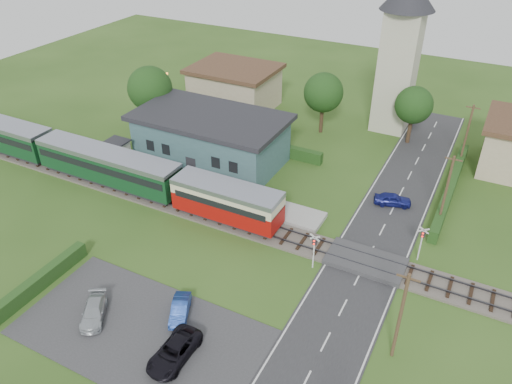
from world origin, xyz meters
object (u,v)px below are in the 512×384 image
at_px(train, 84,158).
at_px(pedestrian_near, 225,184).
at_px(crossing_signal_near, 314,246).
at_px(car_park_silver, 94,311).
at_px(equipment_hut, 117,152).
at_px(church_tower, 401,45).
at_px(crossing_signal_far, 422,239).
at_px(car_park_dark, 174,352).
at_px(house_west, 235,87).
at_px(pedestrian_far, 145,167).
at_px(car_on_road, 393,199).
at_px(station_building, 211,138).
at_px(car_park_blue, 180,310).

distance_m(train, pedestrian_near, 15.00).
xyz_separation_m(crossing_signal_near, car_park_silver, (-11.64, -12.02, -1.53)).
xyz_separation_m(equipment_hut, train, (-1.57, -3.20, 0.43)).
relative_size(church_tower, crossing_signal_far, 5.37).
xyz_separation_m(crossing_signal_near, car_park_dark, (-4.57, -12.33, -1.46)).
relative_size(house_west, crossing_signal_far, 3.30).
height_order(train, car_park_dark, train).
bearing_deg(pedestrian_far, house_west, 6.30).
bearing_deg(pedestrian_near, train, 19.50).
xyz_separation_m(train, car_on_road, (29.30, 9.31, -1.54)).
bearing_deg(crossing_signal_near, car_on_road, 74.11).
relative_size(house_west, car_park_dark, 2.50).
distance_m(equipment_hut, crossing_signal_near, 25.04).
xyz_separation_m(crossing_signal_far, pedestrian_near, (-18.58, 0.98, -0.78)).
xyz_separation_m(house_west, pedestrian_far, (0.95, -20.39, -1.47)).
relative_size(pedestrian_near, pedestrian_far, 1.05).
height_order(car_on_road, car_park_dark, car_park_dark).
bearing_deg(car_park_dark, equipment_hut, 136.96).
bearing_deg(pedestrian_far, church_tower, -35.54).
distance_m(church_tower, pedestrian_far, 31.45).
xyz_separation_m(crossing_signal_near, pedestrian_far, (-20.45, 5.02, -0.82)).
relative_size(house_west, pedestrian_near, 5.91).
height_order(train, crossing_signal_near, train).
height_order(church_tower, pedestrian_near, church_tower).
distance_m(station_building, car_park_dark, 26.59).
height_order(car_park_dark, pedestrian_near, pedestrian_near).
relative_size(equipment_hut, house_west, 0.24).
bearing_deg(equipment_hut, crossing_signal_near, -12.94).
bearing_deg(church_tower, station_building, -131.41).
distance_m(car_park_silver, car_park_dark, 7.08).
relative_size(church_tower, pedestrian_far, 10.10).
relative_size(crossing_signal_near, pedestrian_far, 1.88).
bearing_deg(car_park_blue, crossing_signal_far, 20.81).
height_order(church_tower, car_park_blue, church_tower).
distance_m(car_park_blue, car_park_dark, 3.70).
bearing_deg(car_park_silver, pedestrian_near, 57.18).
xyz_separation_m(station_building, crossing_signal_far, (23.60, -6.60, -0.55)).
relative_size(crossing_signal_near, car_park_blue, 1.00).
relative_size(crossing_signal_near, pedestrian_near, 1.79).
xyz_separation_m(equipment_hut, car_park_dark, (19.83, -17.94, -1.07)).
xyz_separation_m(station_building, church_tower, (15.00, 17.01, 7.53)).
xyz_separation_m(station_building, car_park_blue, (10.03, -20.49, -2.08)).
bearing_deg(house_west, crossing_signal_near, -49.89).
distance_m(house_west, car_park_blue, 37.69).
height_order(equipment_hut, car_on_road, equipment_hut).
distance_m(house_west, car_park_dark, 41.37).
height_order(car_park_blue, car_park_dark, car_park_dark).
bearing_deg(pedestrian_near, car_on_road, -151.57).
height_order(station_building, car_on_road, station_building).
xyz_separation_m(car_on_road, pedestrian_far, (-23.78, -6.70, 0.69)).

